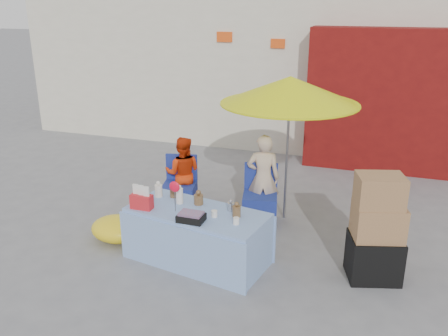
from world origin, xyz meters
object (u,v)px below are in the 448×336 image
(market_table, at_px, (197,235))
(box_stack, at_px, (376,232))
(chair_left, at_px, (180,196))
(vendor_beige, at_px, (263,178))
(umbrella, at_px, (290,91))
(chair_right, at_px, (260,207))
(vendor_orange, at_px, (183,173))

(market_table, height_order, box_stack, box_stack)
(chair_left, xyz_separation_m, vendor_beige, (1.25, 0.13, 0.39))
(market_table, xyz_separation_m, chair_left, (-0.78, 1.25, -0.09))
(vendor_beige, height_order, box_stack, vendor_beige)
(market_table, xyz_separation_m, umbrella, (0.77, 1.53, 1.55))
(chair_right, distance_m, umbrella, 1.69)
(umbrella, bearing_deg, chair_left, -169.62)
(chair_right, distance_m, box_stack, 1.90)
(chair_left, height_order, vendor_beige, vendor_beige)
(market_table, distance_m, chair_right, 1.34)
(vendor_orange, relative_size, vendor_beige, 0.89)
(market_table, xyz_separation_m, vendor_orange, (-0.78, 1.38, 0.23))
(vendor_orange, height_order, umbrella, umbrella)
(chair_right, bearing_deg, chair_left, 167.59)
(vendor_beige, bearing_deg, chair_left, -6.28)
(box_stack, bearing_deg, vendor_beige, 145.43)
(vendor_orange, bearing_deg, box_stack, 146.46)
(chair_left, xyz_separation_m, chair_right, (1.25, 0.00, 0.00))
(chair_left, xyz_separation_m, umbrella, (1.55, 0.28, 1.64))
(vendor_orange, height_order, vendor_beige, vendor_beige)
(market_table, distance_m, vendor_beige, 1.49)
(box_stack, bearing_deg, market_table, -172.22)
(vendor_orange, bearing_deg, vendor_beige, 167.59)
(chair_left, height_order, vendor_orange, vendor_orange)
(vendor_orange, bearing_deg, chair_left, 76.15)
(market_table, height_order, vendor_orange, vendor_orange)
(market_table, height_order, umbrella, umbrella)
(vendor_beige, relative_size, box_stack, 1.02)
(market_table, xyz_separation_m, chair_right, (0.47, 1.25, -0.09))
(market_table, bearing_deg, chair_left, 132.46)
(box_stack, bearing_deg, umbrella, 136.05)
(chair_right, bearing_deg, box_stack, -43.52)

